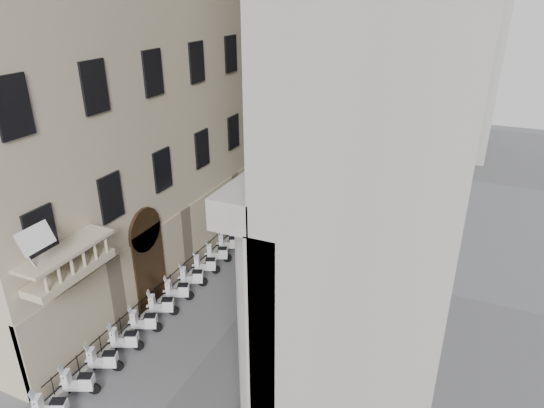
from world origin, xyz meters
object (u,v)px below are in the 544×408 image
(street_lamp, at_px, (275,146))
(pedestrian_a, at_px, (343,201))
(info_kiosk, at_px, (263,223))
(pedestrian_b, at_px, (362,184))
(security_tent, at_px, (275,197))

(street_lamp, xyz_separation_m, pedestrian_a, (4.57, 2.56, -4.52))
(info_kiosk, distance_m, pedestrian_b, 10.97)
(street_lamp, relative_size, pedestrian_b, 5.55)
(security_tent, xyz_separation_m, info_kiosk, (-0.81, -0.10, -2.05))
(security_tent, distance_m, pedestrian_b, 10.79)
(security_tent, bearing_deg, street_lamp, 113.29)
(info_kiosk, xyz_separation_m, pedestrian_b, (4.45, 10.03, -0.11))
(street_lamp, relative_size, info_kiosk, 4.93)
(street_lamp, height_order, pedestrian_b, street_lamp)
(pedestrian_a, xyz_separation_m, pedestrian_b, (0.50, 4.03, -0.04))
(street_lamp, distance_m, pedestrian_b, 9.49)
(security_tent, height_order, street_lamp, street_lamp)
(security_tent, height_order, pedestrian_b, security_tent)
(info_kiosk, bearing_deg, pedestrian_b, 52.99)
(info_kiosk, xyz_separation_m, pedestrian_a, (3.95, 6.00, -0.07))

